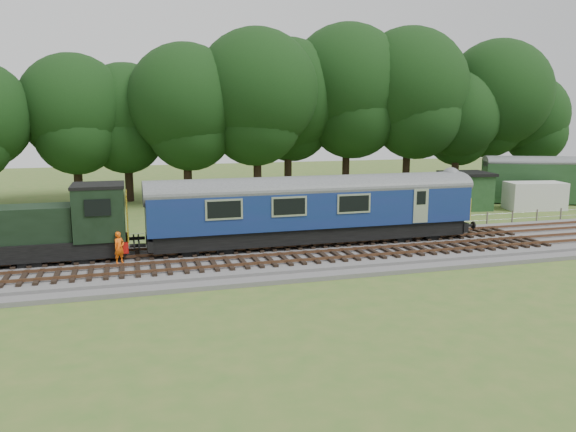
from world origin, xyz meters
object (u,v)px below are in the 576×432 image
object	(u,v)px
dmu_railcar	(314,204)
caravan	(535,196)
shunter_loco	(41,229)
worker	(119,248)

from	to	relation	value
dmu_railcar	caravan	bearing A→B (deg)	21.06
shunter_loco	worker	xyz separation A→B (m)	(3.60, -1.39, -0.84)
dmu_railcar	worker	distance (m)	10.52
dmu_railcar	worker	world-z (taller)	dmu_railcar
dmu_railcar	worker	bearing A→B (deg)	-172.34
dmu_railcar	caravan	xyz separation A→B (m)	(21.38, 8.23, -1.52)
dmu_railcar	shunter_loco	xyz separation A→B (m)	(-13.93, 0.00, -0.63)
dmu_railcar	shunter_loco	size ratio (longest dim) A/B	2.02
dmu_railcar	caravan	world-z (taller)	dmu_railcar
shunter_loco	worker	world-z (taller)	shunter_loco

